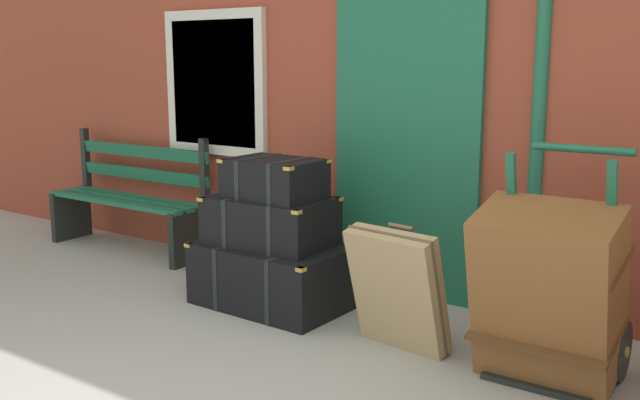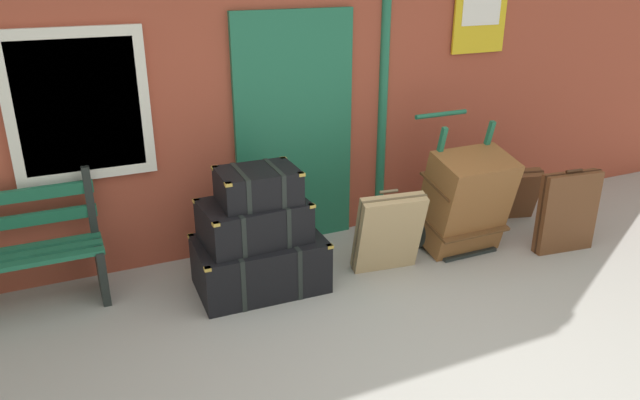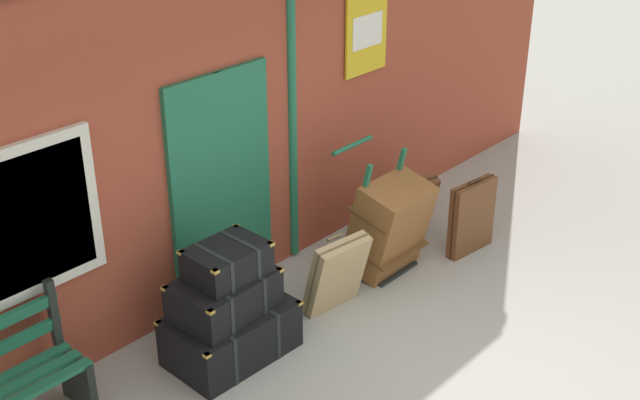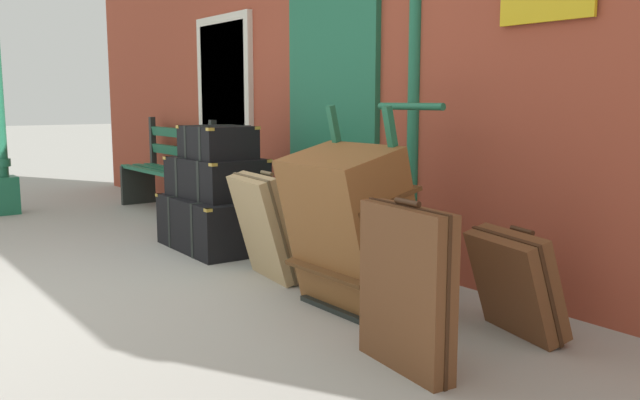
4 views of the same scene
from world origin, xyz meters
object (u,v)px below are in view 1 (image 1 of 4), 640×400
Objects in this scene: large_brown_trunk at (548,293)px; steamer_trunk_middle at (271,221)px; suitcase_umber at (397,290)px; steamer_trunk_top at (274,179)px; platform_bench at (130,199)px; steamer_trunk_base at (272,275)px; porters_trolley at (556,322)px.

steamer_trunk_middle is at bearing 175.53° from large_brown_trunk.
suitcase_umber is at bearing -11.57° from steamer_trunk_middle.
suitcase_umber is at bearing -11.73° from steamer_trunk_top.
platform_bench is 2.00m from steamer_trunk_base.
large_brown_trunk reaches higher than steamer_trunk_base.
porters_trolley is at bearing 16.84° from suitcase_umber.
large_brown_trunk is (1.92, -0.15, -0.10)m from steamer_trunk_middle.
steamer_trunk_base is 1.40× the size of suitcase_umber.
platform_bench reaches higher than large_brown_trunk.
platform_bench is at bearing 166.88° from steamer_trunk_base.
steamer_trunk_middle is at bearing -179.21° from porters_trolley.
steamer_trunk_middle is (-0.03, 0.02, 0.37)m from steamer_trunk_base.
porters_trolley reaches higher than suitcase_umber.
large_brown_trunk reaches higher than suitcase_umber.
large_brown_trunk is 1.30× the size of suitcase_umber.
platform_bench is 1.35× the size of porters_trolley.
porters_trolley is 0.87m from suitcase_umber.
suitcase_umber reaches higher than steamer_trunk_base.
steamer_trunk_base is 0.66m from steamer_trunk_top.
steamer_trunk_base is at bearing 176.13° from large_brown_trunk.
steamer_trunk_middle is at bearing 140.39° from steamer_trunk_base.
porters_trolley is at bearing 90.00° from large_brown_trunk.
porters_trolley is (1.89, 0.05, 0.06)m from steamer_trunk_base.
steamer_trunk_top reaches higher than suitcase_umber.
steamer_trunk_top is 0.84× the size of suitcase_umber.
large_brown_trunk is (1.89, -0.13, 0.27)m from steamer_trunk_base.
platform_bench is 3.85m from porters_trolley.
porters_trolley reaches higher than large_brown_trunk.
platform_bench reaches higher than suitcase_umber.
large_brown_trunk is at bearing -8.60° from platform_bench.
steamer_trunk_middle is 1.13× the size of suitcase_umber.
porters_trolley reaches higher than steamer_trunk_top.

